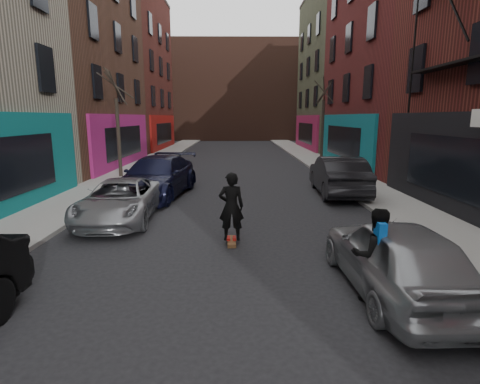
{
  "coord_description": "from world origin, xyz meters",
  "views": [
    {
      "loc": [
        0.2,
        -2.46,
        3.33
      ],
      "look_at": [
        0.28,
        6.15,
        1.6
      ],
      "focal_mm": 28.0,
      "sensor_mm": 36.0,
      "label": 1
    }
  ],
  "objects_px": {
    "parked_right_end": "(338,175)",
    "parked_left_far": "(120,200)",
    "skateboard": "(231,241)",
    "pedestrian": "(375,255)",
    "tree_right_far": "(323,114)",
    "parked_right_far": "(395,256)",
    "skateboarder": "(231,207)",
    "parked_left_end": "(157,177)",
    "tree_left_far": "(117,116)"
  },
  "relations": [
    {
      "from": "tree_left_far",
      "to": "parked_left_far",
      "type": "xyz_separation_m",
      "value": [
        2.59,
        -8.53,
        -2.72
      ]
    },
    {
      "from": "parked_left_far",
      "to": "parked_left_end",
      "type": "xyz_separation_m",
      "value": [
        0.41,
        3.76,
        0.18
      ]
    },
    {
      "from": "tree_right_far",
      "to": "skateboarder",
      "type": "height_order",
      "value": "tree_right_far"
    },
    {
      "from": "tree_right_far",
      "to": "skateboard",
      "type": "bearing_deg",
      "value": -110.0
    },
    {
      "from": "tree_left_far",
      "to": "parked_right_end",
      "type": "relative_size",
      "value": 1.28
    },
    {
      "from": "parked_left_end",
      "to": "parked_right_end",
      "type": "height_order",
      "value": "parked_left_end"
    },
    {
      "from": "tree_right_far",
      "to": "pedestrian",
      "type": "distance_m",
      "value": 20.57
    },
    {
      "from": "parked_right_far",
      "to": "parked_right_end",
      "type": "bearing_deg",
      "value": -100.02
    },
    {
      "from": "parked_left_end",
      "to": "skateboarder",
      "type": "bearing_deg",
      "value": -54.12
    },
    {
      "from": "parked_right_far",
      "to": "skateboarder",
      "type": "bearing_deg",
      "value": -44.31
    },
    {
      "from": "tree_right_far",
      "to": "skateboarder",
      "type": "xyz_separation_m",
      "value": [
        -6.15,
        -16.89,
        -2.51
      ]
    },
    {
      "from": "parked_right_far",
      "to": "pedestrian",
      "type": "xyz_separation_m",
      "value": [
        -0.5,
        -0.3,
        0.14
      ]
    },
    {
      "from": "parked_left_end",
      "to": "skateboarder",
      "type": "xyz_separation_m",
      "value": [
        3.25,
        -6.12,
        0.17
      ]
    },
    {
      "from": "parked_left_far",
      "to": "pedestrian",
      "type": "xyz_separation_m",
      "value": [
        6.31,
        -5.57,
        0.22
      ]
    },
    {
      "from": "tree_right_far",
      "to": "tree_left_far",
      "type": "bearing_deg",
      "value": -154.18
    },
    {
      "from": "parked_right_end",
      "to": "skateboard",
      "type": "distance_m",
      "value": 7.94
    },
    {
      "from": "tree_left_far",
      "to": "pedestrian",
      "type": "bearing_deg",
      "value": -57.74
    },
    {
      "from": "parked_left_far",
      "to": "skateboarder",
      "type": "relative_size",
      "value": 2.6
    },
    {
      "from": "skateboard",
      "to": "pedestrian",
      "type": "bearing_deg",
      "value": -52.8
    },
    {
      "from": "parked_right_end",
      "to": "skateboarder",
      "type": "bearing_deg",
      "value": 57.67
    },
    {
      "from": "skateboard",
      "to": "skateboarder",
      "type": "xyz_separation_m",
      "value": [
        0.0,
        0.0,
        0.97
      ]
    },
    {
      "from": "tree_right_far",
      "to": "parked_left_far",
      "type": "height_order",
      "value": "tree_right_far"
    },
    {
      "from": "parked_left_far",
      "to": "pedestrian",
      "type": "distance_m",
      "value": 8.41
    },
    {
      "from": "tree_left_far",
      "to": "skateboard",
      "type": "height_order",
      "value": "tree_left_far"
    },
    {
      "from": "skateboarder",
      "to": "parked_left_end",
      "type": "bearing_deg",
      "value": -64.3
    },
    {
      "from": "parked_left_far",
      "to": "parked_right_far",
      "type": "xyz_separation_m",
      "value": [
        6.81,
        -5.27,
        0.08
      ]
    },
    {
      "from": "parked_right_far",
      "to": "parked_right_end",
      "type": "xyz_separation_m",
      "value": [
        1.4,
        9.37,
        0.1
      ]
    },
    {
      "from": "skateboard",
      "to": "pedestrian",
      "type": "distance_m",
      "value": 4.24
    },
    {
      "from": "parked_right_end",
      "to": "skateboarder",
      "type": "xyz_separation_m",
      "value": [
        -4.55,
        -6.46,
        0.18
      ]
    },
    {
      "from": "parked_left_end",
      "to": "pedestrian",
      "type": "distance_m",
      "value": 11.04
    },
    {
      "from": "tree_right_far",
      "to": "parked_left_end",
      "type": "distance_m",
      "value": 14.54
    },
    {
      "from": "skateboarder",
      "to": "pedestrian",
      "type": "bearing_deg",
      "value": 127.2
    },
    {
      "from": "parked_left_end",
      "to": "parked_right_far",
      "type": "bearing_deg",
      "value": -46.79
    },
    {
      "from": "parked_right_end",
      "to": "pedestrian",
      "type": "xyz_separation_m",
      "value": [
        -1.9,
        -9.66,
        0.05
      ]
    },
    {
      "from": "tree_left_far",
      "to": "pedestrian",
      "type": "xyz_separation_m",
      "value": [
        8.9,
        -14.09,
        -2.5
      ]
    },
    {
      "from": "parked_right_end",
      "to": "pedestrian",
      "type": "distance_m",
      "value": 9.85
    },
    {
      "from": "parked_right_end",
      "to": "parked_left_far",
      "type": "bearing_deg",
      "value": 29.34
    },
    {
      "from": "parked_left_far",
      "to": "parked_right_far",
      "type": "height_order",
      "value": "parked_right_far"
    },
    {
      "from": "tree_left_far",
      "to": "tree_right_far",
      "type": "height_order",
      "value": "tree_right_far"
    },
    {
      "from": "parked_right_far",
      "to": "skateboard",
      "type": "distance_m",
      "value": 4.34
    },
    {
      "from": "parked_left_far",
      "to": "skateboard",
      "type": "height_order",
      "value": "parked_left_far"
    },
    {
      "from": "parked_left_far",
      "to": "parked_left_end",
      "type": "relative_size",
      "value": 0.82
    },
    {
      "from": "skateboard",
      "to": "tree_left_far",
      "type": "bearing_deg",
      "value": 117.59
    },
    {
      "from": "skateboarder",
      "to": "pedestrian",
      "type": "xyz_separation_m",
      "value": [
        2.64,
        -3.21,
        -0.13
      ]
    },
    {
      "from": "parked_right_end",
      "to": "tree_left_far",
      "type": "bearing_deg",
      "value": -19.48
    },
    {
      "from": "skateboard",
      "to": "skateboarder",
      "type": "bearing_deg",
      "value": -2.29
    },
    {
      "from": "tree_right_far",
      "to": "parked_right_far",
      "type": "bearing_deg",
      "value": -98.62
    },
    {
      "from": "tree_left_far",
      "to": "parked_right_far",
      "type": "xyz_separation_m",
      "value": [
        9.4,
        -13.8,
        -2.64
      ]
    },
    {
      "from": "parked_left_far",
      "to": "skateboard",
      "type": "relative_size",
      "value": 5.95
    },
    {
      "from": "parked_left_far",
      "to": "skateboarder",
      "type": "distance_m",
      "value": 4.37
    }
  ]
}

